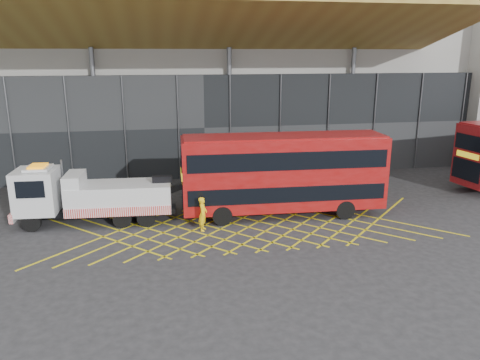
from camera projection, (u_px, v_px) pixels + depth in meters
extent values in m
plane|color=#272729|center=(192.00, 231.00, 26.07)|extent=(120.00, 120.00, 0.00)
cube|color=yellow|center=(103.00, 237.00, 25.23)|extent=(7.16, 7.16, 0.01)
cube|color=yellow|center=(103.00, 237.00, 25.23)|extent=(7.16, 7.16, 0.01)
cube|color=yellow|center=(133.00, 235.00, 25.51)|extent=(7.16, 7.16, 0.01)
cube|color=yellow|center=(133.00, 235.00, 25.51)|extent=(7.16, 7.16, 0.01)
cube|color=yellow|center=(163.00, 233.00, 25.79)|extent=(7.16, 7.16, 0.01)
cube|color=yellow|center=(163.00, 233.00, 25.79)|extent=(7.16, 7.16, 0.01)
cube|color=yellow|center=(192.00, 231.00, 26.07)|extent=(7.16, 7.16, 0.01)
cube|color=yellow|center=(192.00, 231.00, 26.07)|extent=(7.16, 7.16, 0.01)
cube|color=yellow|center=(220.00, 229.00, 26.34)|extent=(7.16, 7.16, 0.01)
cube|color=yellow|center=(220.00, 229.00, 26.34)|extent=(7.16, 7.16, 0.01)
cube|color=yellow|center=(248.00, 227.00, 26.62)|extent=(7.16, 7.16, 0.01)
cube|color=yellow|center=(248.00, 227.00, 26.62)|extent=(7.16, 7.16, 0.01)
cube|color=yellow|center=(275.00, 225.00, 26.90)|extent=(7.16, 7.16, 0.01)
cube|color=yellow|center=(275.00, 225.00, 26.90)|extent=(7.16, 7.16, 0.01)
cube|color=yellow|center=(302.00, 224.00, 27.18)|extent=(7.16, 7.16, 0.01)
cube|color=yellow|center=(302.00, 224.00, 27.18)|extent=(7.16, 7.16, 0.01)
cube|color=yellow|center=(328.00, 222.00, 27.45)|extent=(7.16, 7.16, 0.01)
cube|color=yellow|center=(328.00, 222.00, 27.45)|extent=(7.16, 7.16, 0.01)
cube|color=yellow|center=(354.00, 220.00, 27.73)|extent=(7.16, 7.16, 0.01)
cube|color=yellow|center=(354.00, 220.00, 27.73)|extent=(7.16, 7.16, 0.01)
cube|color=yellow|center=(379.00, 218.00, 28.01)|extent=(7.16, 7.16, 0.01)
cube|color=yellow|center=(379.00, 218.00, 28.01)|extent=(7.16, 7.16, 0.01)
cube|color=gray|center=(194.00, 60.00, 42.08)|extent=(55.00, 14.00, 18.00)
cube|color=black|center=(204.00, 127.00, 36.47)|extent=(55.00, 0.80, 8.00)
cube|color=olive|center=(177.00, 23.00, 30.64)|extent=(40.00, 11.93, 4.07)
cylinder|color=#595B60|center=(96.00, 117.00, 34.63)|extent=(0.36, 0.36, 10.00)
cylinder|color=#595B60|center=(230.00, 114.00, 36.36)|extent=(0.36, 0.36, 10.00)
cylinder|color=#595B60|center=(351.00, 111.00, 38.10)|extent=(0.36, 0.36, 10.00)
cube|color=black|center=(98.00, 212.00, 27.21)|extent=(9.06, 1.46, 0.33)
cube|color=silver|center=(37.00, 191.00, 26.47)|extent=(2.41, 2.50, 2.47)
cube|color=black|center=(15.00, 184.00, 26.22)|extent=(0.17, 2.09, 1.04)
cube|color=red|center=(18.00, 212.00, 26.65)|extent=(0.38, 2.48, 0.52)
cube|color=orange|center=(38.00, 166.00, 26.11)|extent=(0.92, 1.19, 0.11)
cube|color=silver|center=(120.00, 196.00, 27.13)|extent=(6.01, 2.71, 1.52)
cube|color=red|center=(118.00, 212.00, 26.12)|extent=(5.88, 0.39, 0.52)
cube|color=silver|center=(74.00, 179.00, 26.55)|extent=(1.08, 2.33, 0.66)
cube|color=black|center=(162.00, 180.00, 27.19)|extent=(1.16, 0.54, 0.47)
cube|color=black|center=(179.00, 187.00, 27.43)|extent=(2.09, 0.45, 1.03)
cylinder|color=black|center=(31.00, 222.00, 25.89)|extent=(1.06, 0.39, 1.04)
cylinder|color=black|center=(42.00, 211.00, 27.80)|extent=(1.06, 0.39, 1.04)
cylinder|color=black|center=(146.00, 218.00, 26.63)|extent=(1.06, 0.39, 1.04)
cylinder|color=black|center=(149.00, 207.00, 28.54)|extent=(1.06, 0.39, 1.04)
cylinder|color=#595B60|center=(63.00, 177.00, 27.38)|extent=(0.13, 0.13, 2.09)
cube|color=maroon|center=(284.00, 172.00, 27.98)|extent=(12.18, 3.25, 4.26)
cube|color=black|center=(283.00, 188.00, 28.25)|extent=(11.70, 3.29, 0.93)
cube|color=black|center=(284.00, 156.00, 27.73)|extent=(11.70, 3.29, 1.04)
cube|color=black|center=(182.00, 191.00, 27.40)|extent=(0.15, 2.47, 1.43)
cube|color=black|center=(181.00, 159.00, 26.89)|extent=(0.15, 2.47, 1.04)
cube|color=yellow|center=(182.00, 174.00, 27.12)|extent=(0.13, 1.96, 0.38)
cube|color=maroon|center=(284.00, 136.00, 27.42)|extent=(11.93, 3.02, 0.13)
cylinder|color=black|center=(222.00, 216.00, 26.82)|extent=(1.15, 0.37, 1.14)
cylinder|color=black|center=(218.00, 202.00, 29.21)|extent=(1.15, 0.37, 1.14)
cylinder|color=black|center=(345.00, 210.00, 27.84)|extent=(1.15, 0.37, 1.14)
cylinder|color=black|center=(331.00, 197.00, 30.22)|extent=(1.15, 0.37, 1.14)
cube|color=black|center=(466.00, 170.00, 32.43)|extent=(0.41, 2.44, 1.43)
cube|color=black|center=(469.00, 143.00, 31.92)|extent=(0.41, 2.44, 1.04)
cube|color=yellow|center=(468.00, 155.00, 32.15)|extent=(0.34, 1.95, 0.38)
cylinder|color=black|center=(475.00, 179.00, 34.56)|extent=(1.18, 0.49, 1.14)
imported|color=yellow|center=(203.00, 214.00, 25.94)|extent=(0.64, 0.80, 1.93)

